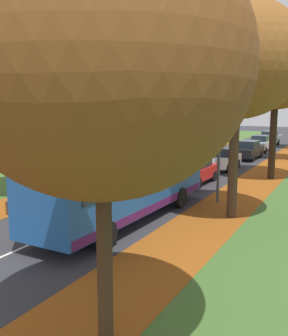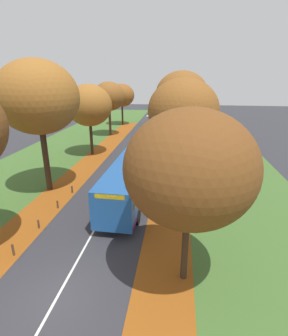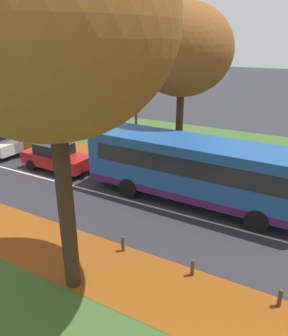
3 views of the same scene
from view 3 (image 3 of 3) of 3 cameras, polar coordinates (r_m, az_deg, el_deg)
The scene contains 13 objects.
leaf_litter_left at distance 13.67m, azimuth -18.95°, elevation -11.65°, with size 2.80×60.00×0.00m, color #8C4714.
grass_verge_right at distance 26.88m, azimuth -6.21°, elevation 5.94°, with size 12.00×90.00×0.01m, color #3D6028.
leaf_litter_right at distance 20.14m, azimuth 0.34°, elevation 0.62°, with size 2.80×60.00×0.00m, color #8C4714.
road_centre_line at distance 20.48m, azimuth -21.06°, elevation -0.55°, with size 0.12×80.00×0.01m, color silver.
tree_left_near at distance 8.61m, azimuth -16.44°, elevation 23.15°, with size 6.27×6.27×10.45m.
tree_right_near at distance 18.63m, azimuth 6.69°, elevation 19.64°, with size 5.42×5.42×9.09m.
tree_right_mid at distance 24.01m, azimuth -16.64°, elevation 20.43°, with size 5.82×5.82×9.71m.
bollard_third at distance 10.85m, azimuth 22.59°, elevation -20.22°, with size 0.12×0.12×0.60m, color #4C3823.
bollard_fourth at distance 11.24m, azimuth 8.43°, elevation -16.83°, with size 0.12×0.12×0.60m, color #4C3823.
bollard_fifth at distance 12.21m, azimuth -3.68°, elevation -13.06°, with size 0.12×0.12×0.61m, color #4C3823.
streetlamp_right at distance 18.48m, azimuth -1.95°, elevation 10.72°, with size 1.89×0.28×6.00m.
bus at distance 15.22m, azimuth 8.82°, elevation 0.03°, with size 2.86×10.46×2.98m.
car_red_lead at distance 19.75m, azimuth -15.03°, elevation 1.90°, with size 1.87×4.24×1.62m.
Camera 3 is at (-11.88, 4.98, 7.27)m, focal length 35.00 mm.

